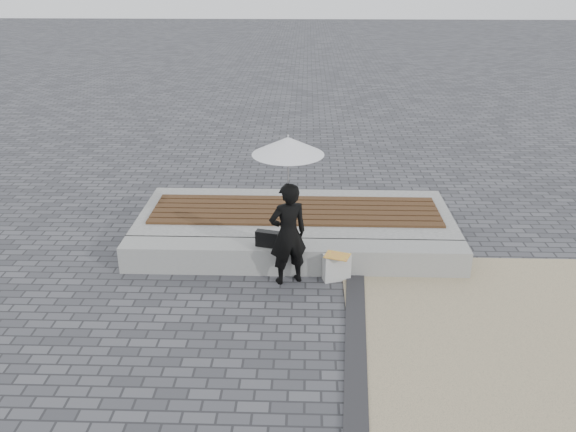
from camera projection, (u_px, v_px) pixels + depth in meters
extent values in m
plane|color=#515157|center=(291.00, 333.00, 7.15)|extent=(80.00, 80.00, 0.00)
cube|color=tan|center=(575.00, 363.00, 6.59)|extent=(5.00, 5.00, 0.02)
cube|color=#29292C|center=(356.00, 358.00, 6.66)|extent=(0.61, 5.20, 0.04)
cube|color=#A0A09B|center=(294.00, 257.00, 8.53)|extent=(5.00, 0.45, 0.40)
cube|color=#B0AFAB|center=(295.00, 223.00, 9.63)|extent=(5.00, 2.00, 0.40)
imported|color=black|center=(288.00, 234.00, 7.99)|extent=(0.63, 0.53, 1.47)
cylinder|color=#A5A6AA|center=(288.00, 188.00, 7.73)|extent=(0.02, 0.02, 0.93)
cone|color=white|center=(288.00, 146.00, 7.50)|extent=(0.93, 0.93, 0.23)
sphere|color=#A5A6AA|center=(288.00, 136.00, 7.44)|extent=(0.03, 0.03, 0.03)
cube|color=black|center=(267.00, 239.00, 8.35)|extent=(0.35, 0.20, 0.23)
cube|color=silver|center=(337.00, 267.00, 8.26)|extent=(0.41, 0.26, 0.40)
cube|color=#CC4537|center=(337.00, 256.00, 8.13)|extent=(0.40, 0.34, 0.01)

